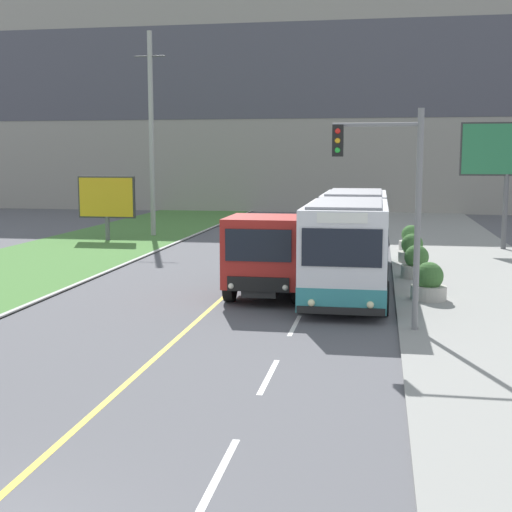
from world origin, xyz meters
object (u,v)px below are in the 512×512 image
Objects in this scene: billboard_large at (508,154)px; planter_round_far at (411,239)px; planter_round_near at (429,283)px; dump_truck at (269,255)px; planter_round_third at (412,250)px; planter_round_second at (416,264)px; city_bus at (351,239)px; utility_pole_far at (151,134)px; traffic_light_mast at (392,191)px; billboard_small at (107,199)px.

billboard_large reaches higher than planter_round_far.
billboard_large reaches higher than planter_round_near.
dump_truck is 16.68m from billboard_large.
planter_round_far is at bearing 90.24° from planter_round_near.
planter_round_second is at bearing -90.21° from planter_round_third.
dump_truck is at bearing -112.42° from planter_round_far.
city_bus is 5.96m from planter_round_third.
planter_round_near is at bearing -49.31° from utility_pole_far.
dump_truck is 6.34m from planter_round_second.
dump_truck is at bearing 132.13° from traffic_light_mast.
traffic_light_mast is at bearing -57.71° from utility_pole_far.
planter_round_third is (2.39, 5.37, -1.01)m from city_bus.
dump_truck reaches higher than planter_round_third.
planter_round_near is at bearing -48.38° from city_bus.
utility_pole_far is 4.77m from billboard_small.
utility_pole_far reaches higher than billboard_large.
city_bus is 7.34m from traffic_light_mast.
planter_round_far is (1.22, 16.43, -3.06)m from traffic_light_mast.
utility_pole_far is (-11.90, 13.93, 4.19)m from city_bus.
billboard_small is 21.49m from planter_round_near.
planter_round_near is (1.27, 4.05, -3.06)m from traffic_light_mast.
planter_round_second is (-4.61, -9.34, -4.04)m from billboard_large.
billboard_large is (5.69, 17.51, 1.00)m from traffic_light_mast.
dump_truck is 1.23× the size of traffic_light_mast.
planter_round_near is (5.09, -0.17, -0.75)m from dump_truck.
billboard_small reaches higher than planter_round_second.
dump_truck is 5.89× the size of planter_round_near.
billboard_small is at bearing 173.99° from planter_round_far.
traffic_light_mast reaches higher than planter_round_near.
billboard_large is 14.74m from planter_round_near.
billboard_small is 2.92× the size of planter_round_near.
dump_truck reaches higher than planter_round_far.
planter_round_third is (14.28, -8.56, -5.20)m from utility_pole_far.
city_bus is at bearing -113.95° from planter_round_third.
city_bus is 1.83× the size of dump_truck.
planter_round_near is (16.15, -14.07, -1.69)m from billboard_small.
planter_round_second reaches higher than planter_round_third.
planter_round_near is 4.13m from planter_round_second.
billboard_small is 2.85× the size of planter_round_second.
traffic_light_mast reaches higher than billboard_small.
city_bus is 9.88m from planter_round_far.
utility_pole_far is at bearing 169.94° from billboard_large.
billboard_small is (-1.70, -2.74, -3.51)m from utility_pole_far.
utility_pole_far is at bearing 130.69° from planter_round_near.
traffic_light_mast is 18.44m from billboard_large.
billboard_large is (18.87, -3.35, -1.14)m from utility_pole_far.
planter_round_second is 8.25m from planter_round_far.
city_bus is at bearing 100.54° from traffic_light_mast.
billboard_large reaches higher than traffic_light_mast.
city_bus is 10.64× the size of planter_round_third.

